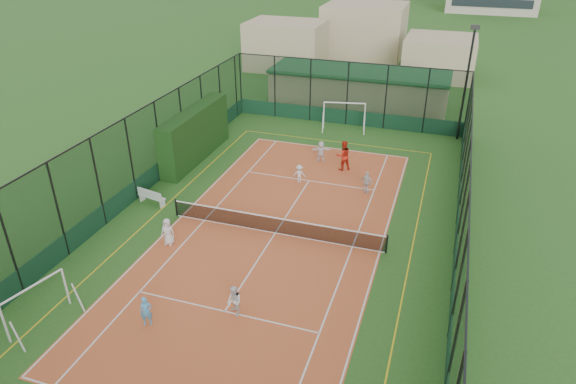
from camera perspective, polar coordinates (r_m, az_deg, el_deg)
name	(u,v)px	position (r m, az deg, el deg)	size (l,w,h in m)	color
ground	(275,233)	(27.00, -1.42, -4.60)	(300.00, 300.00, 0.00)	#2A581E
court_slab	(275,233)	(27.00, -1.42, -4.59)	(11.17, 23.97, 0.01)	#BD462A
tennis_net	(275,225)	(26.72, -1.43, -3.64)	(11.67, 0.12, 1.06)	black
perimeter_fence	(275,191)	(25.74, -1.49, 0.09)	(18.12, 34.12, 5.00)	black
floodlight_ne	(466,85)	(39.40, 19.14, 11.19)	(0.60, 0.26, 8.25)	black
clubhouse	(359,88)	(45.94, 7.89, 11.40)	(15.20, 7.20, 3.15)	tan
hedge_left	(195,134)	(35.34, -10.26, 6.32)	(1.19, 7.91, 3.46)	black
white_bench	(152,196)	(30.49, -14.90, -0.44)	(1.78, 0.49, 1.00)	white
futsal_goal_near	(37,304)	(23.36, -26.14, -11.16)	(0.81, 2.80, 1.81)	white
futsal_goal_far	(344,116)	(40.46, 6.24, 8.40)	(3.26, 0.95, 2.10)	white
child_near_left	(168,232)	(26.46, -13.22, -4.30)	(0.71, 0.46, 1.45)	silver
child_near_mid	(146,311)	(21.88, -15.48, -12.64)	(0.48, 0.32, 1.32)	#4EA4DE
child_near_right	(234,301)	(21.64, -5.98, -11.98)	(0.68, 0.53, 1.40)	white
child_far_left	(299,174)	(31.84, 1.27, 2.04)	(0.76, 0.44, 1.18)	silver
child_far_right	(367,182)	(30.91, 8.75, 1.06)	(0.81, 0.34, 1.38)	silver
child_far_back	(321,151)	(34.80, 3.68, 4.56)	(1.31, 0.42, 1.41)	white
coach	(343,155)	(33.55, 6.16, 4.07)	(0.97, 0.76, 2.00)	red
tennis_balls	(311,225)	(27.67, 2.62, -3.63)	(2.97, 1.07, 0.07)	#CCE033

